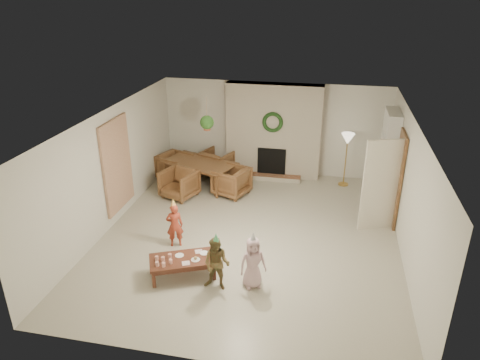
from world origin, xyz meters
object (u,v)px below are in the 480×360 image
(dining_chair_left, at_px, (175,167))
(child_pink, at_px, (253,263))
(dining_table, at_px, (199,174))
(coffee_table_top, at_px, (183,260))
(dining_chair_near, at_px, (179,184))
(dining_chair_far, at_px, (217,163))
(child_plaid, at_px, (217,264))
(child_red, at_px, (175,225))
(dining_chair_right, at_px, (231,181))

(dining_chair_left, distance_m, child_pink, 5.04)
(dining_table, distance_m, coffee_table_top, 3.92)
(dining_table, relative_size, coffee_table_top, 1.57)
(coffee_table_top, distance_m, child_pink, 1.28)
(dining_chair_near, relative_size, dining_chair_far, 1.00)
(dining_chair_near, height_order, child_plaid, child_plaid)
(child_pink, bearing_deg, coffee_table_top, 150.28)
(dining_chair_near, xyz_separation_m, coffee_table_top, (1.12, -3.08, -0.02))
(child_red, height_order, child_plaid, child_plaid)
(child_plaid, height_order, child_pink, child_plaid)
(dining_chair_left, distance_m, coffee_table_top, 4.41)
(dining_chair_near, xyz_separation_m, child_pink, (2.39, -3.12, 0.12))
(child_red, relative_size, child_plaid, 0.94)
(dining_table, bearing_deg, child_pink, -40.80)
(dining_chair_far, xyz_separation_m, child_pink, (1.83, -4.62, 0.12))
(dining_chair_near, bearing_deg, dining_chair_right, 38.66)
(dining_chair_far, distance_m, child_red, 3.65)
(dining_table, bearing_deg, child_red, -62.14)
(dining_chair_left, relative_size, child_red, 0.85)
(dining_chair_left, bearing_deg, child_plaid, -131.73)
(dining_chair_left, xyz_separation_m, child_pink, (2.86, -4.15, 0.12))
(dining_chair_near, xyz_separation_m, dining_chair_far, (0.56, 1.50, 0.00))
(dining_chair_right, xyz_separation_m, child_red, (-0.57, -2.55, 0.10))
(coffee_table_top, bearing_deg, dining_chair_left, 87.11)
(dining_chair_right, distance_m, child_pink, 3.71)
(coffee_table_top, xyz_separation_m, child_pink, (1.27, -0.04, 0.14))
(dining_chair_near, relative_size, dining_chair_left, 1.00)
(dining_table, bearing_deg, coffee_table_top, -57.08)
(dining_chair_right, distance_m, child_plaid, 3.75)
(coffee_table_top, bearing_deg, child_pink, -25.72)
(child_plaid, relative_size, child_pink, 1.03)
(dining_table, relative_size, child_pink, 1.93)
(dining_chair_left, bearing_deg, dining_chair_right, -90.00)
(dining_chair_right, height_order, child_pink, child_pink)
(dining_chair_right, distance_m, child_red, 2.61)
(dining_table, distance_m, child_plaid, 4.33)
(child_plaid, bearing_deg, coffee_table_top, 166.31)
(dining_chair_near, xyz_separation_m, child_plaid, (1.80, -3.31, 0.13))
(child_red, xyz_separation_m, child_pink, (1.74, -0.97, 0.01))
(dining_chair_far, relative_size, dining_chair_left, 1.00)
(dining_chair_right, xyz_separation_m, coffee_table_top, (-0.10, -3.48, -0.02))
(dining_chair_right, bearing_deg, child_pink, 39.04)
(dining_chair_far, bearing_deg, dining_chair_near, 90.00)
(child_red, bearing_deg, dining_chair_far, -109.25)
(dining_chair_far, distance_m, dining_chair_right, 1.28)
(coffee_table_top, bearing_deg, dining_chair_right, 64.36)
(dining_chair_near, height_order, child_pink, child_pink)
(dining_table, height_order, child_pink, child_pink)
(child_plaid, bearing_deg, dining_chair_near, 123.03)
(dining_chair_near, bearing_deg, child_pink, -31.92)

